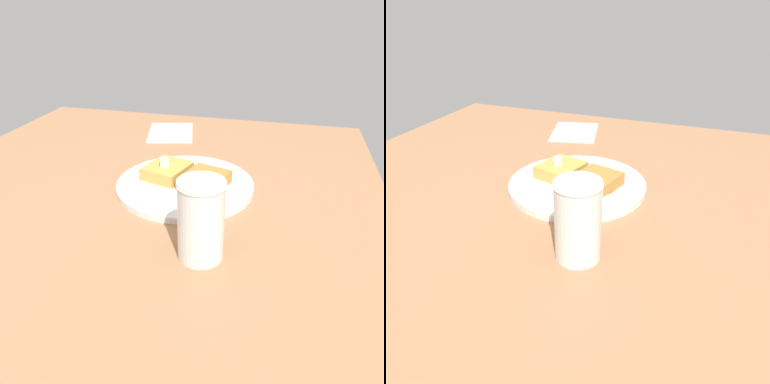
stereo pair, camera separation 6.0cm
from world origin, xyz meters
TOP-DOWN VIEW (x-y plane):
  - table_surface at (0.00, 0.00)cm, footprint 90.18×90.18cm
  - plate at (8.29, 0.38)cm, footprint 25.64×25.64cm
  - toast_slice_left at (4.39, 1.51)cm, footprint 9.23×9.88cm
  - toast_slice_middle at (12.19, -0.75)cm, footprint 9.23×9.88cm
  - butter_pat_primary at (4.05, 0.90)cm, footprint 1.99×1.90cm
  - fork at (13.41, -5.39)cm, footprint 13.38×11.13cm
  - syrup_jar at (15.66, -19.33)cm, footprint 6.60×6.60cm
  - napkin at (-3.45, 29.22)cm, footprint 14.60×17.51cm

SIDE VIEW (x-z plane):
  - table_surface at x=0.00cm, z-range 0.00..2.21cm
  - napkin at x=-3.45cm, z-range 2.21..2.51cm
  - plate at x=8.29cm, z-range 2.29..3.53cm
  - fork at x=13.41cm, z-range 3.44..3.80cm
  - toast_slice_left at x=4.39cm, z-range 3.44..5.81cm
  - toast_slice_middle at x=12.19cm, z-range 3.44..5.81cm
  - butter_pat_primary at x=4.05cm, z-range 5.81..7.41cm
  - syrup_jar at x=15.66cm, z-range 1.77..13.39cm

